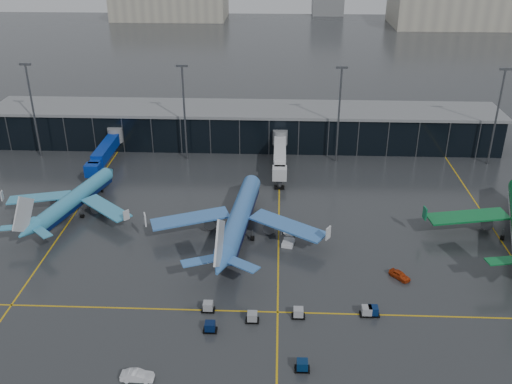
{
  "coord_description": "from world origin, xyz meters",
  "views": [
    {
      "loc": [
        9.65,
        -91.23,
        59.43
      ],
      "look_at": [
        5.0,
        18.0,
        6.0
      ],
      "focal_mm": 40.0,
      "sensor_mm": 36.0,
      "label": 1
    }
  ],
  "objects_px": {
    "service_van_red": "(400,275)",
    "baggage_carts": "(287,321)",
    "airliner_arkefly": "(74,190)",
    "service_van_white": "(137,376)",
    "airliner_klm_near": "(240,205)",
    "mobile_airstair": "(288,241)"
  },
  "relations": [
    {
      "from": "airliner_arkefly",
      "to": "service_van_red",
      "type": "bearing_deg",
      "value": -3.92
    },
    {
      "from": "airliner_arkefly",
      "to": "baggage_carts",
      "type": "xyz_separation_m",
      "value": [
        46.22,
        -36.49,
        -4.8
      ]
    },
    {
      "from": "airliner_klm_near",
      "to": "mobile_airstair",
      "type": "bearing_deg",
      "value": -14.6
    },
    {
      "from": "airliner_klm_near",
      "to": "baggage_carts",
      "type": "xyz_separation_m",
      "value": [
        9.56,
        -28.64,
        -5.86
      ]
    },
    {
      "from": "mobile_airstair",
      "to": "service_van_red",
      "type": "bearing_deg",
      "value": -16.75
    },
    {
      "from": "airliner_arkefly",
      "to": "baggage_carts",
      "type": "height_order",
      "value": "airliner_arkefly"
    },
    {
      "from": "airliner_arkefly",
      "to": "service_van_red",
      "type": "relative_size",
      "value": 8.66
    },
    {
      "from": "airliner_arkefly",
      "to": "airliner_klm_near",
      "type": "height_order",
      "value": "airliner_klm_near"
    },
    {
      "from": "airliner_arkefly",
      "to": "mobile_airstair",
      "type": "distance_m",
      "value": 48.27
    },
    {
      "from": "airliner_arkefly",
      "to": "service_van_white",
      "type": "xyz_separation_m",
      "value": [
        24.95,
        -49.42,
        -4.79
      ]
    },
    {
      "from": "airliner_klm_near",
      "to": "service_van_red",
      "type": "bearing_deg",
      "value": -19.99
    },
    {
      "from": "mobile_airstair",
      "to": "baggage_carts",
      "type": "bearing_deg",
      "value": -79.02
    },
    {
      "from": "service_van_white",
      "to": "service_van_red",
      "type": "bearing_deg",
      "value": -56.61
    },
    {
      "from": "baggage_carts",
      "to": "mobile_airstair",
      "type": "xyz_separation_m",
      "value": [
        0.38,
        24.88,
        0.01
      ]
    },
    {
      "from": "service_van_red",
      "to": "service_van_white",
      "type": "relative_size",
      "value": 0.89
    },
    {
      "from": "airliner_klm_near",
      "to": "service_van_red",
      "type": "height_order",
      "value": "airliner_klm_near"
    },
    {
      "from": "baggage_carts",
      "to": "service_van_white",
      "type": "height_order",
      "value": "baggage_carts"
    },
    {
      "from": "airliner_klm_near",
      "to": "service_van_white",
      "type": "distance_m",
      "value": 43.58
    },
    {
      "from": "mobile_airstair",
      "to": "service_van_red",
      "type": "relative_size",
      "value": 0.86
    },
    {
      "from": "airliner_arkefly",
      "to": "service_van_white",
      "type": "bearing_deg",
      "value": -48.45
    },
    {
      "from": "airliner_arkefly",
      "to": "mobile_airstair",
      "type": "height_order",
      "value": "airliner_arkefly"
    },
    {
      "from": "service_van_red",
      "to": "baggage_carts",
      "type": "bearing_deg",
      "value": 174.57
    }
  ]
}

